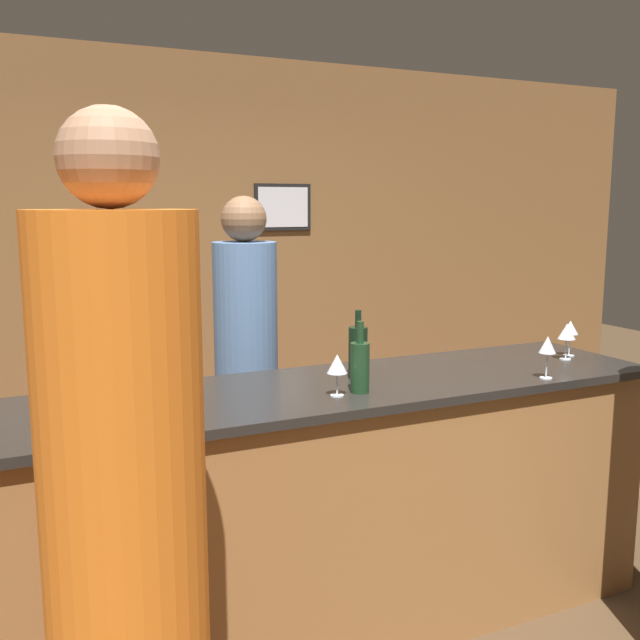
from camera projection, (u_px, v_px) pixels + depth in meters
ground_plane at (343, 624)px, 3.05m from camera, size 14.00×14.00×0.00m
back_wall at (186, 257)px, 5.03m from camera, size 8.00×0.08×2.80m
bar_counter at (343, 507)px, 2.96m from camera, size 2.75×0.70×1.06m
bartender at (247, 392)px, 3.53m from camera, size 0.31×0.31×1.81m
guest_1 at (127, 555)px, 1.75m from camera, size 0.40×0.40×1.99m
wine_bottle_0 at (360, 366)px, 2.73m from camera, size 0.07×0.07×0.28m
wine_bottle_1 at (358, 351)px, 2.95m from camera, size 0.08×0.08×0.29m
wine_bottle_2 at (151, 368)px, 2.68m from camera, size 0.07×0.07×0.28m
wine_glass_0 at (337, 365)px, 2.67m from camera, size 0.08×0.08×0.16m
wine_glass_1 at (548, 346)px, 2.94m from camera, size 0.07×0.07×0.18m
wine_glass_2 at (570, 329)px, 3.37m from camera, size 0.08×0.08×0.17m
wine_glass_3 at (567, 332)px, 3.30m from camera, size 0.08×0.08×0.17m
wine_glass_4 at (79, 386)px, 2.31m from camera, size 0.07×0.07×0.17m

